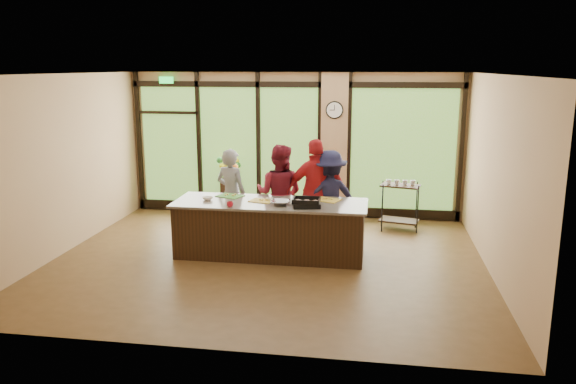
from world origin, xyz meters
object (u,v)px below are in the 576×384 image
(roasting_pan, at_px, (306,205))
(bar_cart, at_px, (400,200))
(island_base, at_px, (270,230))
(cook_right, at_px, (329,198))
(flower_stand, at_px, (230,197))
(cook_left, at_px, (231,194))

(roasting_pan, xyz_separation_m, bar_cart, (1.56, 2.10, -0.36))
(island_base, xyz_separation_m, cook_right, (0.91, 0.78, 0.40))
(flower_stand, xyz_separation_m, bar_cart, (3.53, -0.59, 0.20))
(flower_stand, relative_size, bar_cart, 0.79)
(cook_left, bearing_deg, roasting_pan, 166.79)
(island_base, bearing_deg, cook_right, 40.33)
(cook_right, bearing_deg, bar_cart, -158.53)
(flower_stand, height_order, bar_cart, bar_cart)
(island_base, bearing_deg, cook_left, 138.27)
(cook_left, height_order, flower_stand, cook_left)
(roasting_pan, bearing_deg, island_base, 147.20)
(cook_left, height_order, bar_cart, cook_left)
(island_base, distance_m, roasting_pan, 0.85)
(island_base, height_order, flower_stand, island_base)
(cook_right, distance_m, roasting_pan, 1.06)
(flower_stand, bearing_deg, cook_right, -48.30)
(island_base, distance_m, cook_left, 1.22)
(island_base, distance_m, bar_cart, 2.88)
(cook_right, xyz_separation_m, bar_cart, (1.28, 1.08, -0.25))
(cook_left, xyz_separation_m, flower_stand, (-0.47, 1.68, -0.45))
(island_base, height_order, bar_cart, bar_cart)
(cook_left, distance_m, bar_cart, 3.26)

